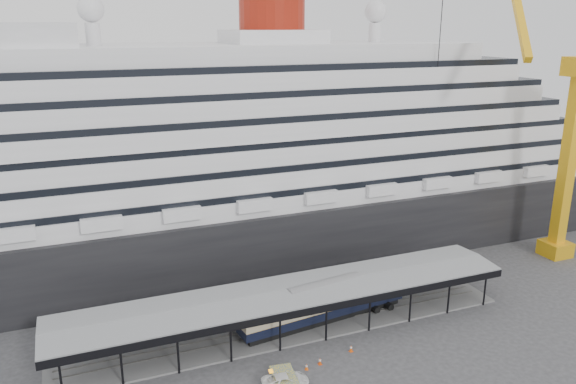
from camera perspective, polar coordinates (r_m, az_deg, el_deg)
name	(u,v)px	position (r m, az deg, el deg)	size (l,w,h in m)	color
ground	(307,349)	(66.70, 1.90, -15.67)	(200.00, 200.00, 0.00)	#353537
cruise_ship	(225,140)	(88.29, -6.41, 5.25)	(130.00, 30.00, 43.90)	black
platform_canopy	(290,311)	(69.46, 0.22, -11.99)	(56.00, 9.18, 5.30)	slate
crane_yellow	(564,133)	(94.89, 26.28, 5.42)	(23.83, 18.78, 47.60)	gold
port_truck	(285,381)	(60.57, -0.26, -18.62)	(2.25, 4.88, 1.36)	white
pullman_carriage	(324,302)	(70.95, 3.70, -11.06)	(22.82, 5.64, 22.22)	black
traffic_cone_left	(320,361)	(64.05, 3.26, -16.77)	(0.42, 0.42, 0.82)	#D3420B
traffic_cone_mid	(307,367)	(63.20, 1.90, -17.31)	(0.46, 0.46, 0.71)	#F95D0D
traffic_cone_right	(351,348)	(66.45, 6.43, -15.49)	(0.51, 0.51, 0.83)	#D94B0C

